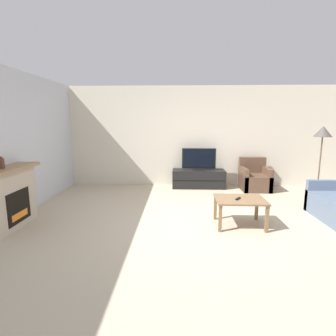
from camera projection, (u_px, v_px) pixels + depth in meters
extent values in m
plane|color=tan|center=(196.00, 226.00, 4.47)|extent=(24.00, 24.00, 0.00)
cube|color=beige|center=(189.00, 137.00, 7.18)|extent=(12.00, 0.06, 2.70)
cube|color=#B7A893|center=(8.00, 200.00, 4.31)|extent=(0.33, 1.12, 0.98)
cube|color=black|center=(19.00, 206.00, 4.33)|extent=(0.01, 0.61, 0.54)
cube|color=orange|center=(20.00, 215.00, 4.36)|extent=(0.01, 0.43, 0.11)
cube|color=#93704C|center=(7.00, 169.00, 4.22)|extent=(0.45, 1.24, 0.05)
cylinder|color=#512D23|center=(2.00, 163.00, 4.11)|extent=(0.09, 0.09, 0.16)
sphere|color=#512D23|center=(1.00, 158.00, 4.10)|extent=(0.05, 0.05, 0.05)
cube|color=black|center=(198.00, 179.00, 7.04)|extent=(1.39, 0.51, 0.48)
cube|color=black|center=(199.00, 181.00, 6.79)|extent=(1.37, 0.01, 0.01)
cube|color=black|center=(199.00, 169.00, 7.00)|extent=(0.31, 0.18, 0.04)
cube|color=black|center=(199.00, 158.00, 6.95)|extent=(0.89, 0.03, 0.54)
cube|color=black|center=(199.00, 159.00, 6.93)|extent=(0.82, 0.01, 0.49)
cube|color=brown|center=(255.00, 182.00, 6.81)|extent=(0.70, 0.76, 0.40)
cube|color=brown|center=(252.00, 165.00, 7.04)|extent=(0.70, 0.14, 0.42)
cube|color=brown|center=(243.00, 179.00, 6.80)|extent=(0.10, 0.76, 0.59)
cube|color=brown|center=(266.00, 179.00, 6.78)|extent=(0.10, 0.76, 0.59)
cube|color=brown|center=(240.00, 200.00, 4.41)|extent=(0.82, 0.63, 0.03)
cube|color=brown|center=(220.00, 219.00, 4.20)|extent=(0.05, 0.05, 0.44)
cube|color=brown|center=(267.00, 219.00, 4.17)|extent=(0.05, 0.05, 0.44)
cube|color=brown|center=(215.00, 207.00, 4.74)|extent=(0.05, 0.05, 0.44)
cube|color=brown|center=(257.00, 208.00, 4.71)|extent=(0.05, 0.05, 0.44)
cube|color=black|center=(238.00, 199.00, 4.38)|extent=(0.12, 0.15, 0.02)
cube|color=slate|center=(327.00, 195.00, 5.19)|extent=(0.82, 0.11, 0.62)
cylinder|color=black|center=(316.00, 203.00, 5.66)|extent=(0.30, 0.30, 0.01)
cylinder|color=brown|center=(319.00, 171.00, 5.54)|extent=(0.03, 0.03, 1.43)
cone|color=#4C4742|center=(323.00, 131.00, 5.39)|extent=(0.36, 0.36, 0.22)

